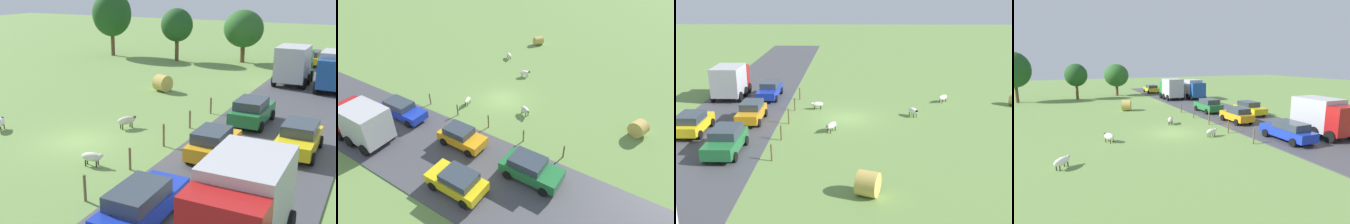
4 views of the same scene
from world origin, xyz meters
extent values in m
plane|color=#6B8E47|center=(0.00, 0.00, 0.00)|extent=(160.00, 160.00, 0.00)
cube|color=#47474C|center=(9.41, 0.00, 0.03)|extent=(8.00, 80.00, 0.06)
ellipsoid|color=white|center=(-5.54, -0.60, 0.49)|extent=(0.97, 1.19, 0.52)
ellipsoid|color=black|center=(-5.78, -0.15, 0.60)|extent=(0.28, 0.31, 0.20)
cylinder|color=#2D2823|center=(-5.80, -0.41, 0.15)|extent=(0.07, 0.07, 0.29)
cylinder|color=#2D2823|center=(-5.55, -0.27, 0.15)|extent=(0.07, 0.07, 0.29)
cylinder|color=#2D2823|center=(-5.52, -0.93, 0.15)|extent=(0.07, 0.07, 0.29)
cylinder|color=#2D2823|center=(-5.27, -0.79, 0.15)|extent=(0.07, 0.07, 0.29)
ellipsoid|color=silver|center=(2.62, -2.40, 0.46)|extent=(1.10, 0.70, 0.44)
ellipsoid|color=silver|center=(3.09, -2.28, 0.56)|extent=(0.30, 0.24, 0.20)
cylinder|color=#2D2823|center=(2.86, -2.21, 0.15)|extent=(0.07, 0.07, 0.29)
cylinder|color=#2D2823|center=(2.93, -2.45, 0.15)|extent=(0.07, 0.07, 0.29)
cylinder|color=#2D2823|center=(2.32, -2.36, 0.15)|extent=(0.07, 0.07, 0.29)
cylinder|color=#2D2823|center=(2.39, -2.60, 0.15)|extent=(0.07, 0.07, 0.29)
ellipsoid|color=white|center=(-8.94, -4.87, 0.47)|extent=(1.14, 1.20, 0.47)
ellipsoid|color=silver|center=(-8.57, -4.45, 0.58)|extent=(0.31, 0.31, 0.20)
cylinder|color=#2D2823|center=(-8.82, -4.54, 0.15)|extent=(0.07, 0.07, 0.30)
cylinder|color=#2D2823|center=(-8.63, -4.71, 0.15)|extent=(0.07, 0.07, 0.30)
cylinder|color=#2D2823|center=(-9.26, -5.03, 0.15)|extent=(0.07, 0.07, 0.30)
cylinder|color=#2D2823|center=(-9.06, -5.20, 0.15)|extent=(0.07, 0.07, 0.30)
ellipsoid|color=beige|center=(1.10, 3.20, 0.50)|extent=(1.01, 1.28, 0.49)
ellipsoid|color=brown|center=(1.38, 3.69, 0.61)|extent=(0.29, 0.32, 0.20)
cylinder|color=#2D2823|center=(1.15, 3.55, 0.16)|extent=(0.07, 0.07, 0.32)
cylinder|color=#2D2823|center=(1.38, 3.42, 0.16)|extent=(0.07, 0.07, 0.32)
cylinder|color=#2D2823|center=(0.82, 2.98, 0.16)|extent=(0.07, 0.07, 0.32)
cylinder|color=#2D2823|center=(1.05, 2.85, 0.16)|extent=(0.07, 0.07, 0.32)
cylinder|color=tan|center=(-1.30, 12.64, 0.68)|extent=(1.48, 1.64, 1.36)
cylinder|color=brown|center=(4.57, -5.48, 0.59)|extent=(0.12, 0.12, 1.17)
cylinder|color=brown|center=(4.57, -1.99, 0.56)|extent=(0.12, 0.12, 1.13)
cylinder|color=brown|center=(4.57, 1.51, 0.64)|extent=(0.12, 0.12, 1.28)
cylinder|color=brown|center=(4.57, 5.00, 0.56)|extent=(0.12, 0.12, 1.12)
cylinder|color=brown|center=(4.57, 8.49, 0.56)|extent=(0.12, 0.12, 1.12)
cube|color=#B21919|center=(11.29, -7.78, 1.69)|extent=(2.54, 1.20, 2.30)
cube|color=#B2B2B7|center=(11.29, -5.42, 1.88)|extent=(2.54, 3.52, 2.68)
cylinder|color=black|center=(12.56, -7.78, 0.54)|extent=(0.30, 0.96, 0.96)
cylinder|color=black|center=(10.02, -7.78, 0.54)|extent=(0.30, 0.96, 0.96)
cylinder|color=black|center=(12.56, -6.30, 0.54)|extent=(0.30, 0.96, 0.96)
cylinder|color=black|center=(10.02, -6.30, 0.54)|extent=(0.30, 0.96, 0.96)
cylinder|color=black|center=(12.56, -4.37, 0.54)|extent=(0.30, 0.96, 0.96)
cylinder|color=black|center=(10.02, -4.37, 0.54)|extent=(0.30, 0.96, 0.96)
cube|color=yellow|center=(11.31, 3.74, 0.72)|extent=(1.88, 4.07, 0.68)
cube|color=#333D47|center=(11.31, 4.04, 1.34)|extent=(1.65, 2.24, 0.56)
cylinder|color=black|center=(12.25, 2.42, 0.38)|extent=(0.22, 0.64, 0.64)
cylinder|color=black|center=(10.37, 2.42, 0.38)|extent=(0.22, 0.64, 0.64)
cylinder|color=black|center=(10.37, 5.06, 0.38)|extent=(0.22, 0.64, 0.64)
cube|color=orange|center=(7.61, 1.15, 0.73)|extent=(1.72, 3.86, 0.69)
cube|color=#333D47|center=(7.61, 0.86, 1.35)|extent=(1.51, 2.12, 0.56)
cylinder|color=black|center=(6.75, 2.40, 0.38)|extent=(0.22, 0.64, 0.64)
cylinder|color=black|center=(8.47, 2.40, 0.38)|extent=(0.22, 0.64, 0.64)
cylinder|color=black|center=(6.75, -0.10, 0.38)|extent=(0.22, 0.64, 0.64)
cylinder|color=black|center=(8.47, -0.10, 0.38)|extent=(0.22, 0.64, 0.64)
cube|color=#237238|center=(7.76, 7.44, 0.77)|extent=(1.91, 4.24, 0.78)
cube|color=#333D47|center=(7.76, 7.12, 1.44)|extent=(1.68, 2.33, 0.56)
cylinder|color=black|center=(6.81, 8.81, 0.38)|extent=(0.22, 0.64, 0.64)
cylinder|color=black|center=(8.72, 8.81, 0.38)|extent=(0.22, 0.64, 0.64)
cylinder|color=black|center=(6.81, 6.06, 0.38)|extent=(0.22, 0.64, 0.64)
cylinder|color=black|center=(8.72, 6.06, 0.38)|extent=(0.22, 0.64, 0.64)
cube|color=#1933B2|center=(7.53, -5.87, 0.72)|extent=(1.73, 4.60, 0.68)
cube|color=#333D47|center=(7.53, -6.21, 1.34)|extent=(1.52, 2.53, 0.56)
cylinder|color=black|center=(6.67, -4.37, 0.38)|extent=(0.22, 0.64, 0.64)
cylinder|color=black|center=(8.40, -4.37, 0.38)|extent=(0.22, 0.64, 0.64)
cylinder|color=black|center=(6.67, -7.36, 0.38)|extent=(0.22, 0.64, 0.64)
cylinder|color=black|center=(8.40, -7.36, 0.38)|extent=(0.22, 0.64, 0.64)
camera|label=1|loc=(14.86, -18.28, 8.64)|focal=46.53mm
camera|label=2|loc=(20.29, 13.38, 15.03)|focal=30.18mm
camera|label=3|loc=(-0.46, 31.38, 10.62)|focal=42.80mm
camera|label=4|loc=(-8.48, -21.53, 6.29)|focal=28.79mm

